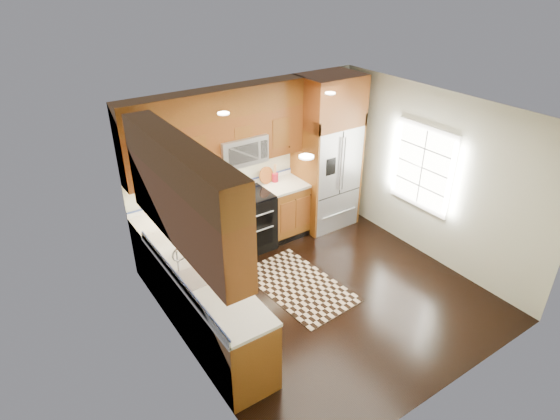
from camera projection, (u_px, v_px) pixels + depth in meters
ground at (324, 295)px, 6.57m from camera, size 4.00×4.00×0.00m
wall_back at (248, 164)px, 7.40m from camera, size 4.00×0.02×2.60m
wall_left at (183, 266)px, 4.96m from camera, size 0.02×4.00×2.60m
wall_right at (433, 178)px, 6.93m from camera, size 0.02×4.00×2.60m
window at (423, 167)px, 7.02m from camera, size 0.04×1.10×1.30m
base_cabinets at (214, 267)px, 6.40m from camera, size 2.85×3.00×0.90m
countertop at (217, 231)px, 6.33m from camera, size 2.86×3.01×0.04m
upper_cabinets at (204, 154)px, 5.82m from camera, size 2.85×3.00×1.15m
range at (247, 222)px, 7.44m from camera, size 0.76×0.67×0.95m
microwave at (240, 149)px, 6.96m from camera, size 0.76×0.40×0.42m
refrigerator at (327, 153)px, 7.77m from camera, size 0.98×0.75×2.60m
sink_faucet at (199, 271)px, 5.41m from camera, size 0.54×0.44×0.37m
rug at (299, 285)px, 6.76m from camera, size 1.10×1.70×0.01m
knife_block at (220, 196)px, 6.95m from camera, size 0.11×0.15×0.29m
utensil_crock at (275, 176)px, 7.61m from camera, size 0.13×0.13×0.30m
cutting_board at (266, 183)px, 7.60m from camera, size 0.33×0.33×0.02m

